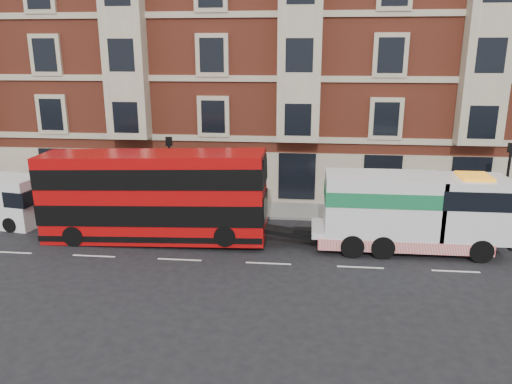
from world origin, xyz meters
The scene contains 8 objects.
ground centered at (0.00, 0.00, 0.00)m, with size 120.00×120.00×0.00m, color black.
sidewalk centered at (0.00, 7.50, 0.07)m, with size 90.00×3.00×0.15m, color slate.
victorian_terrace centered at (0.50, 15.00, 10.07)m, with size 45.00×12.00×20.40m.
lamp_post_west centered at (-6.00, 6.20, 2.68)m, with size 0.35×0.15×4.35m.
lamp_post_east centered at (12.00, 6.20, 2.68)m, with size 0.35×0.15×4.35m.
double_decker_bus centered at (-5.77, 2.22, 2.33)m, with size 10.85×2.49×4.39m.
tow_truck centered at (6.28, 2.22, 1.92)m, with size 8.69×2.57×3.62m.
pedestrian centered at (-11.98, 6.15, 1.06)m, with size 0.66×0.44×1.82m, color #182630.
Camera 1 is at (1.55, -20.23, 9.02)m, focal length 35.00 mm.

